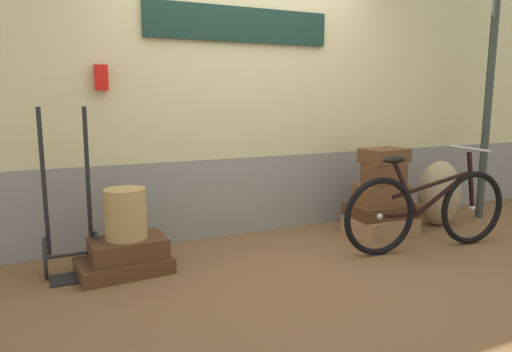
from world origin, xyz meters
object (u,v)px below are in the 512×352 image
(suitcase_4, at_px, (381,194))
(luggage_trolley, at_px, (70,238))
(suitcase_2, at_px, (381,225))
(suitcase_6, at_px, (384,156))
(suitcase_5, at_px, (384,174))
(wicker_basket, at_px, (126,214))
(suitcase_1, at_px, (128,248))
(suitcase_0, at_px, (124,265))
(burlap_sack, at_px, (439,193))
(bicycle, at_px, (427,210))
(suitcase_3, at_px, (382,210))

(suitcase_4, height_order, luggage_trolley, luggage_trolley)
(suitcase_2, bearing_deg, suitcase_6, 40.49)
(suitcase_5, distance_m, wicker_basket, 2.40)
(suitcase_5, height_order, wicker_basket, suitcase_5)
(suitcase_1, relative_size, suitcase_6, 1.30)
(suitcase_2, bearing_deg, suitcase_0, 174.70)
(burlap_sack, relative_size, bicycle, 0.41)
(wicker_basket, bearing_deg, suitcase_6, 0.24)
(wicker_basket, distance_m, burlap_sack, 3.14)
(suitcase_3, height_order, suitcase_4, suitcase_4)
(suitcase_1, xyz_separation_m, bicycle, (2.44, -0.53, 0.17))
(suitcase_0, xyz_separation_m, wicker_basket, (0.03, 0.01, 0.39))
(suitcase_2, height_order, suitcase_4, suitcase_4)
(suitcase_0, xyz_separation_m, suitcase_5, (2.42, -0.01, 0.53))
(suitcase_3, xyz_separation_m, bicycle, (0.04, -0.54, 0.12))
(suitcase_2, height_order, suitcase_3, suitcase_3)
(suitcase_2, xyz_separation_m, burlap_sack, (0.75, 0.02, 0.25))
(suitcase_5, bearing_deg, suitcase_6, 55.94)
(suitcase_6, bearing_deg, bicycle, -93.15)
(suitcase_0, xyz_separation_m, bicycle, (2.48, -0.53, 0.30))
(luggage_trolley, bearing_deg, bicycle, -12.71)
(suitcase_0, xyz_separation_m, luggage_trolley, (-0.36, 0.11, 0.23))
(suitcase_3, xyz_separation_m, wicker_basket, (-2.41, 0.00, 0.21))
(luggage_trolley, bearing_deg, burlap_sack, -1.60)
(suitcase_2, distance_m, bicycle, 0.59)
(suitcase_1, relative_size, suitcase_4, 1.19)
(suitcase_4, relative_size, suitcase_5, 1.24)
(suitcase_2, distance_m, wicker_basket, 2.42)
(suitcase_2, distance_m, burlap_sack, 0.79)
(suitcase_3, distance_m, suitcase_4, 0.16)
(suitcase_5, xyz_separation_m, wicker_basket, (-2.39, 0.02, -0.14))
(suitcase_2, xyz_separation_m, suitcase_3, (0.02, 0.01, 0.15))
(suitcase_5, bearing_deg, luggage_trolley, 176.81)
(wicker_basket, relative_size, bicycle, 0.23)
(suitcase_4, bearing_deg, wicker_basket, -173.99)
(suitcase_0, bearing_deg, suitcase_4, -4.68)
(suitcase_4, relative_size, wicker_basket, 1.22)
(suitcase_4, relative_size, luggage_trolley, 0.37)
(suitcase_2, distance_m, suitcase_5, 0.50)
(suitcase_4, bearing_deg, suitcase_1, -173.71)
(wicker_basket, distance_m, luggage_trolley, 0.44)
(suitcase_4, height_order, wicker_basket, wicker_basket)
(burlap_sack, bearing_deg, suitcase_6, 179.55)
(luggage_trolley, bearing_deg, suitcase_5, -2.57)
(suitcase_0, height_order, burlap_sack, burlap_sack)
(suitcase_2, relative_size, suitcase_6, 1.51)
(wicker_basket, relative_size, burlap_sack, 0.56)
(suitcase_0, height_order, suitcase_4, suitcase_4)
(suitcase_3, xyz_separation_m, suitcase_6, (0.01, 0.01, 0.52))
(suitcase_4, relative_size, suitcase_6, 1.09)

